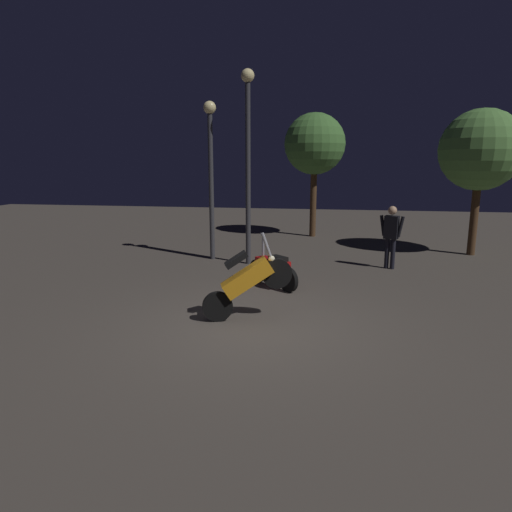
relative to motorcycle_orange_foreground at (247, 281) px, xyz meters
The scene contains 8 objects.
ground_plane 0.84m from the motorcycle_orange_foreground, 58.38° to the right, with size 40.00×40.00×0.00m, color #4C443D.
motorcycle_orange_foreground is the anchor object (origin of this frame).
motorcycle_red_parked_left 2.32m from the motorcycle_orange_foreground, 85.38° to the left, with size 1.28×1.20×1.11m.
person_rider_beside 5.57m from the motorcycle_orange_foreground, 56.04° to the left, with size 0.65×0.36×1.71m.
streetlamp_near 5.84m from the motorcycle_orange_foreground, 111.35° to the left, with size 0.36×0.36×4.53m.
streetlamp_far 5.33m from the motorcycle_orange_foreground, 99.90° to the left, with size 0.36×0.36×5.27m.
tree_left_bg 9.40m from the motorcycle_orange_foreground, 49.83° to the left, with size 2.42×2.42×4.42m.
tree_center_bg 10.11m from the motorcycle_orange_foreground, 85.19° to the left, with size 2.28×2.28×4.64m.
Camera 1 is at (1.24, -7.54, 2.91)m, focal length 31.82 mm.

